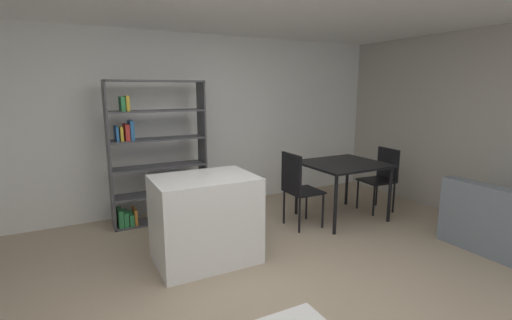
{
  "coord_description": "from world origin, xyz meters",
  "views": [
    {
      "loc": [
        -1.44,
        -2.47,
        1.78
      ],
      "look_at": [
        0.09,
        0.44,
        1.13
      ],
      "focal_mm": 25.34,
      "sensor_mm": 36.0,
      "label": 1
    }
  ],
  "objects_px": {
    "dining_table": "(343,168)",
    "dining_chair_island_side": "(297,184)",
    "kitchen_island": "(205,219)",
    "dining_chair_window_side": "(382,174)",
    "open_bookshelf": "(155,162)"
  },
  "relations": [
    {
      "from": "dining_table",
      "to": "open_bookshelf",
      "type": "bearing_deg",
      "value": 155.03
    },
    {
      "from": "kitchen_island",
      "to": "dining_table",
      "type": "relative_size",
      "value": 0.97
    },
    {
      "from": "dining_table",
      "to": "dining_chair_island_side",
      "type": "relative_size",
      "value": 1.07
    },
    {
      "from": "dining_table",
      "to": "dining_chair_island_side",
      "type": "bearing_deg",
      "value": 179.91
    },
    {
      "from": "dining_chair_window_side",
      "to": "dining_chair_island_side",
      "type": "height_order",
      "value": "dining_chair_island_side"
    },
    {
      "from": "dining_table",
      "to": "dining_chair_island_side",
      "type": "xyz_separation_m",
      "value": [
        -0.75,
        0.0,
        -0.13
      ]
    },
    {
      "from": "kitchen_island",
      "to": "open_bookshelf",
      "type": "height_order",
      "value": "open_bookshelf"
    },
    {
      "from": "kitchen_island",
      "to": "dining_chair_window_side",
      "type": "xyz_separation_m",
      "value": [
        2.85,
        0.31,
        0.1
      ]
    },
    {
      "from": "dining_chair_island_side",
      "to": "dining_table",
      "type": "bearing_deg",
      "value": -89.44
    },
    {
      "from": "kitchen_island",
      "to": "dining_chair_island_side",
      "type": "xyz_separation_m",
      "value": [
        1.36,
        0.32,
        0.13
      ]
    },
    {
      "from": "dining_table",
      "to": "dining_chair_window_side",
      "type": "bearing_deg",
      "value": -0.61
    },
    {
      "from": "dining_chair_window_side",
      "to": "kitchen_island",
      "type": "bearing_deg",
      "value": -79.1
    },
    {
      "from": "kitchen_island",
      "to": "dining_chair_window_side",
      "type": "distance_m",
      "value": 2.87
    },
    {
      "from": "dining_table",
      "to": "dining_chair_island_side",
      "type": "distance_m",
      "value": 0.76
    },
    {
      "from": "open_bookshelf",
      "to": "kitchen_island",
      "type": "bearing_deg",
      "value": -82.37
    }
  ]
}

